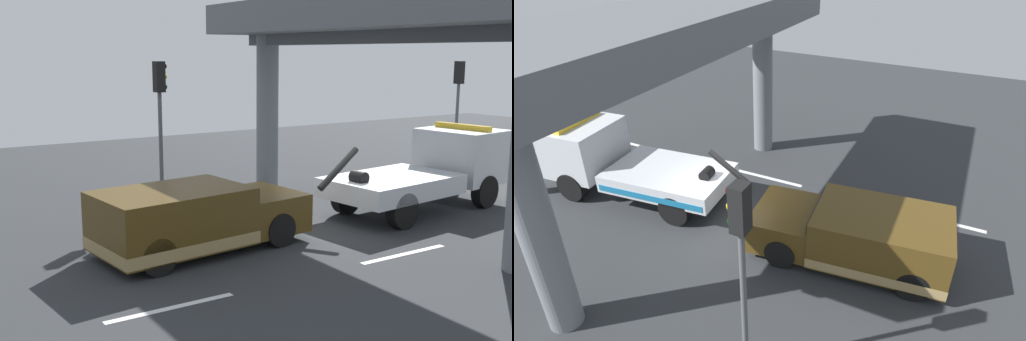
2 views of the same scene
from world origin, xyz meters
TOP-DOWN VIEW (x-y plane):
  - ground_plane at (0.00, 0.00)m, footprint 60.00×40.00m
  - lane_stripe_west at (-6.00, -2.87)m, footprint 2.60×0.16m
  - lane_stripe_mid at (0.00, -2.87)m, footprint 2.60×0.16m
  - tow_truck_white at (4.14, 0.08)m, footprint 7.34×2.98m
  - towed_van_green at (-4.08, -0.01)m, footprint 5.39×2.68m
  - overpass_structure at (1.32, 0.00)m, footprint 3.60×12.07m
  - traffic_light_near at (-2.98, 4.25)m, footprint 0.39×0.32m
  - traffic_light_far at (10.02, 4.25)m, footprint 0.39×0.32m

SIDE VIEW (x-z plane):
  - ground_plane at x=0.00m, z-range -0.10..0.00m
  - lane_stripe_west at x=-6.00m, z-range 0.00..0.01m
  - lane_stripe_mid at x=0.00m, z-range 0.00..0.01m
  - towed_van_green at x=-4.08m, z-range -0.01..1.57m
  - tow_truck_white at x=4.14m, z-range -0.03..2.43m
  - traffic_light_far at x=10.02m, z-range 0.99..5.33m
  - traffic_light_near at x=-2.98m, z-range 1.01..5.44m
  - overpass_structure at x=1.32m, z-range 2.23..8.44m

